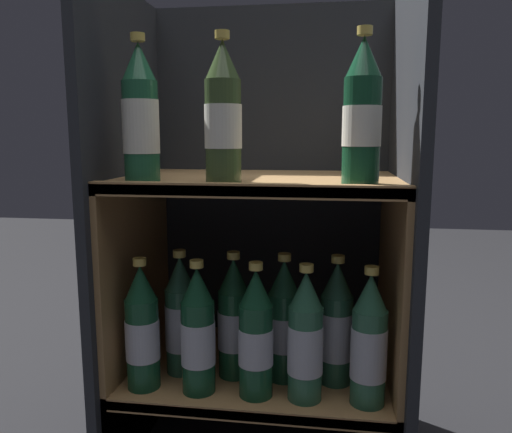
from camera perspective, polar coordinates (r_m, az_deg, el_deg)
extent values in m
cube|color=#23262B|center=(1.23, 1.71, 0.04)|extent=(0.59, 0.02, 0.99)
cube|color=#23262B|center=(1.11, -14.36, -1.29)|extent=(0.02, 0.42, 0.99)
cube|color=#23262B|center=(1.04, 16.33, -2.11)|extent=(0.02, 0.42, 0.99)
cube|color=#9E7547|center=(1.13, 0.43, -16.91)|extent=(0.55, 0.38, 0.02)
cube|color=#9E7547|center=(0.98, -1.09, -21.55)|extent=(0.55, 0.02, 0.03)
cube|color=#9E7547|center=(1.24, -12.83, -19.92)|extent=(0.01, 0.38, 0.18)
cube|color=#9E7547|center=(1.18, 14.54, -21.63)|extent=(0.01, 0.38, 0.18)
cube|color=#9E7547|center=(1.02, 0.46, 4.08)|extent=(0.55, 0.38, 0.02)
cube|color=#9E7547|center=(0.84, -1.18, 2.97)|extent=(0.55, 0.02, 0.03)
cube|color=#9E7547|center=(1.16, -13.20, -11.06)|extent=(0.01, 0.38, 0.59)
cube|color=#9E7547|center=(1.09, 14.99, -12.40)|extent=(0.01, 0.38, 0.59)
cylinder|color=#1E5638|center=(0.94, -13.00, 9.42)|extent=(0.06, 0.06, 0.18)
cylinder|color=silver|center=(0.94, -13.02, 9.97)|extent=(0.07, 0.07, 0.10)
cone|color=#1E5638|center=(0.95, -13.28, 16.89)|extent=(0.06, 0.06, 0.07)
cylinder|color=gold|center=(0.95, -13.38, 19.32)|extent=(0.03, 0.03, 0.01)
cylinder|color=#384C28|center=(0.90, -3.76, 9.65)|extent=(0.06, 0.06, 0.18)
cylinder|color=silver|center=(0.90, -3.77, 10.22)|extent=(0.07, 0.07, 0.08)
cone|color=#384C28|center=(0.91, -3.85, 17.48)|extent=(0.06, 0.06, 0.07)
cylinder|color=gold|center=(0.91, -3.88, 20.02)|extent=(0.03, 0.03, 0.01)
cylinder|color=#144228|center=(0.88, 11.97, 9.48)|extent=(0.06, 0.06, 0.18)
cylinder|color=silver|center=(0.88, 11.99, 10.06)|extent=(0.07, 0.07, 0.07)
cone|color=#144228|center=(0.89, 12.25, 17.46)|extent=(0.06, 0.06, 0.07)
cylinder|color=gold|center=(0.90, 12.35, 20.04)|extent=(0.03, 0.03, 0.01)
cylinder|color=#144228|center=(1.03, -12.82, -13.96)|extent=(0.06, 0.06, 0.18)
cylinder|color=#ADB2C1|center=(1.02, -12.84, -13.50)|extent=(0.07, 0.07, 0.08)
cone|color=#144228|center=(0.98, -13.08, -7.34)|extent=(0.06, 0.06, 0.07)
cylinder|color=gold|center=(0.97, -13.17, -5.04)|extent=(0.03, 0.03, 0.01)
cylinder|color=#144228|center=(0.99, -6.62, -14.58)|extent=(0.06, 0.06, 0.18)
cylinder|color=#ADB2C1|center=(0.99, -6.63, -14.10)|extent=(0.07, 0.07, 0.08)
cone|color=#144228|center=(0.95, -6.76, -7.76)|extent=(0.06, 0.06, 0.07)
cylinder|color=gold|center=(0.94, -6.81, -5.38)|extent=(0.03, 0.03, 0.01)
cylinder|color=#144228|center=(0.97, -0.02, -15.05)|extent=(0.06, 0.06, 0.18)
cylinder|color=#ADB2C1|center=(0.97, -0.02, -14.57)|extent=(0.07, 0.07, 0.07)
cone|color=#144228|center=(0.93, -0.02, -8.10)|extent=(0.06, 0.06, 0.07)
cylinder|color=gold|center=(0.92, -0.02, -5.67)|extent=(0.03, 0.03, 0.01)
cylinder|color=#285B42|center=(0.97, 5.63, -15.30)|extent=(0.06, 0.06, 0.18)
cylinder|color=#ADB2C1|center=(0.96, 5.64, -14.82)|extent=(0.07, 0.07, 0.09)
cone|color=#285B42|center=(0.92, 5.75, -8.31)|extent=(0.06, 0.06, 0.07)
cylinder|color=gold|center=(0.91, 5.80, -5.85)|extent=(0.03, 0.03, 0.01)
cylinder|color=#285B42|center=(0.97, 12.72, -15.42)|extent=(0.06, 0.06, 0.18)
cylinder|color=#ADB2C1|center=(0.97, 12.74, -14.93)|extent=(0.07, 0.07, 0.10)
cone|color=#285B42|center=(0.92, 13.00, -8.44)|extent=(0.06, 0.06, 0.07)
cylinder|color=gold|center=(0.91, 13.09, -6.00)|extent=(0.03, 0.03, 0.01)
cylinder|color=#285B42|center=(1.07, -8.53, -12.75)|extent=(0.06, 0.06, 0.18)
cylinder|color=#ADB2C1|center=(1.07, -8.54, -12.30)|extent=(0.07, 0.07, 0.09)
cone|color=#285B42|center=(1.03, -8.70, -6.39)|extent=(0.06, 0.06, 0.07)
cylinder|color=gold|center=(1.02, -8.75, -4.19)|extent=(0.03, 0.03, 0.01)
cylinder|color=#194C2D|center=(1.05, -2.53, -13.20)|extent=(0.06, 0.06, 0.18)
cylinder|color=#ADB2C1|center=(1.05, -2.53, -12.75)|extent=(0.07, 0.07, 0.08)
cone|color=#194C2D|center=(1.01, -2.58, -6.71)|extent=(0.06, 0.06, 0.07)
cylinder|color=gold|center=(1.00, -2.60, -4.45)|extent=(0.03, 0.03, 0.01)
cylinder|color=#1E5638|center=(1.04, 3.19, -13.50)|extent=(0.06, 0.06, 0.18)
cylinder|color=#ADB2C1|center=(1.03, 3.19, -13.04)|extent=(0.07, 0.07, 0.07)
cone|color=#1E5638|center=(1.00, 3.25, -6.93)|extent=(0.06, 0.06, 0.07)
cylinder|color=gold|center=(0.98, 3.28, -4.65)|extent=(0.03, 0.03, 0.01)
cylinder|color=#285B42|center=(1.03, 9.11, -13.67)|extent=(0.06, 0.06, 0.18)
cylinder|color=#ADB2C1|center=(1.03, 9.13, -13.21)|extent=(0.07, 0.07, 0.10)
cone|color=#285B42|center=(0.99, 9.30, -7.09)|extent=(0.06, 0.06, 0.07)
cylinder|color=gold|center=(0.98, 9.36, -4.80)|extent=(0.03, 0.03, 0.01)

